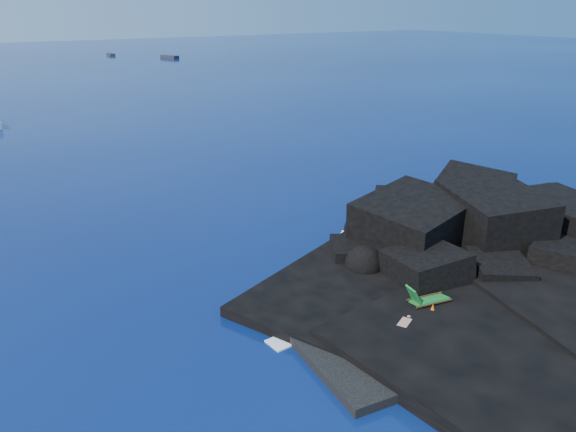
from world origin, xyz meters
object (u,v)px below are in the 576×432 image
(marker_cone, at_px, (433,310))
(distant_boat_b, at_px, (170,58))
(deck_chair, at_px, (430,295))
(distant_boat_a, at_px, (111,55))
(sunbather, at_px, (404,324))

(marker_cone, relative_size, distant_boat_b, 0.10)
(deck_chair, relative_size, distant_boat_a, 0.45)
(deck_chair, bearing_deg, distant_boat_a, 88.77)
(marker_cone, bearing_deg, distant_boat_b, 73.68)
(deck_chair, bearing_deg, marker_cone, -113.47)
(deck_chair, xyz_separation_m, distant_boat_a, (24.35, 131.49, -0.97))
(deck_chair, height_order, sunbather, deck_chair)
(sunbather, relative_size, marker_cone, 3.28)
(sunbather, xyz_separation_m, distant_boat_a, (26.28, 132.10, -0.53))
(distant_boat_a, xyz_separation_m, distant_boat_b, (9.58, -15.03, 0.00))
(marker_cone, relative_size, distant_boat_a, 0.13)
(deck_chair, xyz_separation_m, distant_boat_b, (33.93, 116.46, -0.97))
(sunbather, height_order, distant_boat_a, sunbather)
(sunbather, relative_size, distant_boat_a, 0.42)
(sunbather, distance_m, distant_boat_b, 122.44)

